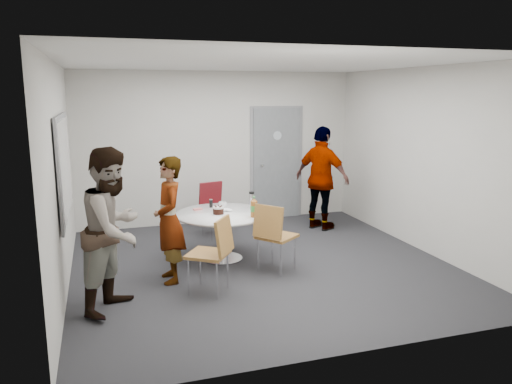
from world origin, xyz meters
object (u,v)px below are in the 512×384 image
object	(u,v)px
person_main	(169,220)
person_right	(322,179)
door	(276,163)
chair_near_right	(273,231)
table	(224,219)
chair_far	(214,203)
chair_near_left	(215,247)
person_left	(114,230)
whiteboard	(64,167)

from	to	relation	value
person_main	person_right	size ratio (longest dim) A/B	0.89
door	chair_near_right	bearing A→B (deg)	-110.67
table	chair_far	xyz separation A→B (m)	(0.14, 1.24, -0.05)
chair_near_left	person_main	size ratio (longest dim) A/B	0.58
person_left	person_right	xyz separation A→B (m)	(3.50, 2.28, -0.00)
door	chair_near_right	distance (m)	3.03
chair_far	person_right	xyz separation A→B (m)	(1.85, -0.18, 0.35)
table	chair_near_left	world-z (taller)	table
person_right	table	bearing A→B (deg)	86.67
table	chair_far	distance (m)	1.25
chair_near_left	person_main	xyz separation A→B (m)	(-0.45, 0.56, 0.22)
chair_near_left	person_left	distance (m)	1.17
person_main	person_left	xyz separation A→B (m)	(-0.68, -0.63, 0.10)
table	person_right	size ratio (longest dim) A/B	0.73
table	chair_far	world-z (taller)	table
whiteboard	chair_near_right	world-z (taller)	whiteboard
chair_far	person_right	world-z (taller)	person_right
chair_far	person_right	bearing A→B (deg)	160.97
chair_near_left	chair_near_right	world-z (taller)	chair_near_right
chair_near_right	chair_far	size ratio (longest dim) A/B	1.05
chair_near_right	person_left	xyz separation A→B (m)	(-1.99, -0.51, 0.32)
door	chair_near_left	xyz separation A→B (m)	(-1.93, -3.24, -0.46)
person_main	chair_far	bearing A→B (deg)	149.75
chair_near_left	person_main	bearing A→B (deg)	73.25
table	door	bearing A→B (deg)	53.78
chair_near_left	person_right	world-z (taller)	person_right
door	person_main	xyz separation A→B (m)	(-2.37, -2.68, -0.24)
whiteboard	door	bearing A→B (deg)	32.66
table	person_left	xyz separation A→B (m)	(-1.52, -1.22, 0.30)
person_main	person_right	distance (m)	3.27
door	person_main	bearing A→B (deg)	-131.50
chair_near_right	whiteboard	bearing A→B (deg)	-139.59
chair_near_right	chair_far	world-z (taller)	chair_near_right
door	table	size ratio (longest dim) A/B	1.63
table	whiteboard	bearing A→B (deg)	-174.71
door	person_right	bearing A→B (deg)	-66.36
chair_near_left	chair_near_right	size ratio (longest dim) A/B	0.99
chair_near_left	chair_far	bearing A→B (deg)	22.10
table	person_right	bearing A→B (deg)	28.01
chair_far	chair_near_right	bearing A→B (deg)	86.53
chair_near_right	person_left	world-z (taller)	person_left
door	table	bearing A→B (deg)	-126.22
table	chair_near_right	bearing A→B (deg)	-56.16
whiteboard	person_main	bearing A→B (deg)	-18.60
chair_near_right	door	bearing A→B (deg)	121.54
chair_near_left	chair_far	xyz separation A→B (m)	(0.53, 2.39, -0.02)
person_right	person_main	bearing A→B (deg)	88.86
table	person_main	bearing A→B (deg)	-145.00
person_main	person_right	bearing A→B (deg)	117.98
whiteboard	person_right	xyz separation A→B (m)	(4.01, 1.25, -0.56)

